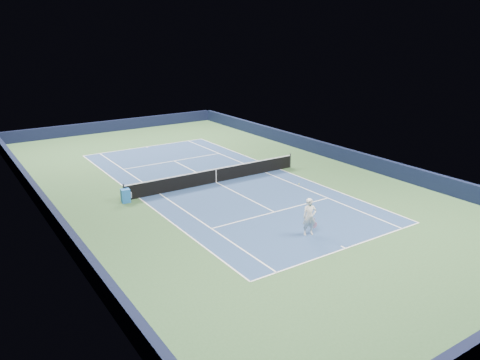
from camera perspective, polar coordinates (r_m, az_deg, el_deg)
ground at (r=31.46m, az=-2.93°, el=-0.30°), size 40.00×40.00×0.00m
wall_far at (r=48.90m, az=-15.03°, el=6.43°), size 22.00×0.35×1.10m
wall_right at (r=37.75m, az=11.33°, el=3.37°), size 0.35×40.00×1.10m
wall_left at (r=27.70m, az=-22.57°, el=-3.11°), size 0.35×40.00×1.10m
court_surface at (r=31.46m, az=-2.93°, el=-0.30°), size 10.97×23.77×0.01m
baseline_far at (r=41.73m, az=-11.36°, el=4.00°), size 10.97×0.08×0.00m
baseline_near at (r=22.79m, az=12.76°, el=-8.13°), size 10.97×0.08×0.00m
sideline_doubles_right at (r=34.44m, az=4.93°, el=1.31°), size 0.08×23.77×0.00m
sideline_doubles_left at (r=29.20m, az=-12.21°, el=-2.16°), size 0.08×23.77×0.00m
sideline_singles_right at (r=33.63m, az=3.10°, el=0.94°), size 0.08×23.77×0.00m
sideline_singles_left at (r=29.68m, az=-9.76°, el=-1.67°), size 0.08×23.77×0.00m
service_line_far at (r=36.87m, az=-8.05°, el=2.32°), size 8.23×0.08×0.00m
service_line_near at (r=26.48m, az=4.21°, el=-3.91°), size 8.23×0.08×0.00m
center_service_line at (r=31.45m, az=-2.93°, el=-0.29°), size 0.08×12.80×0.00m
center_mark_far at (r=41.60m, az=-11.28°, el=3.96°), size 0.08×0.30×0.00m
center_mark_near at (r=22.89m, az=12.49°, el=-8.00°), size 0.08×0.30×0.00m
tennis_net at (r=31.30m, az=-2.94°, el=0.58°), size 12.90×0.10×1.07m
sponsor_cube at (r=28.57m, az=-13.78°, el=-1.87°), size 0.60×0.52×0.83m
tennis_player at (r=23.53m, az=8.47°, el=-4.47°), size 0.90×1.37×2.41m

